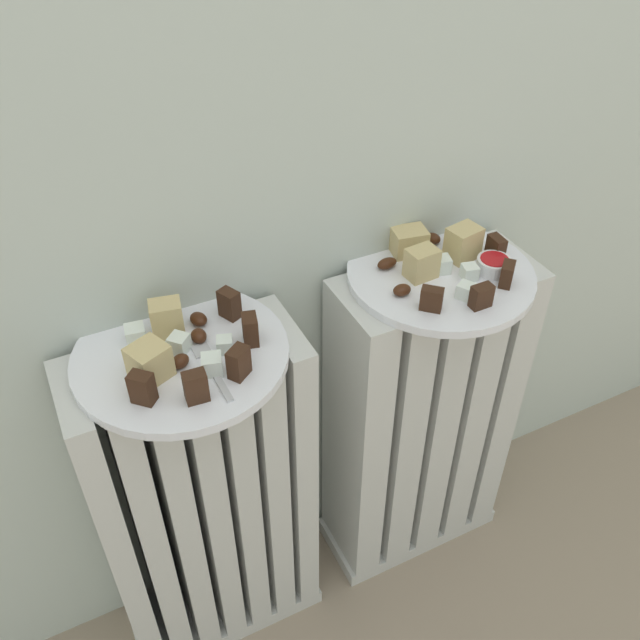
% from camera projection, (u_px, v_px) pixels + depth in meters
% --- Properties ---
extents(radiator_left, '(0.31, 0.14, 0.59)m').
position_uv_depth(radiator_left, '(208.00, 507.00, 1.02)').
color(radiator_left, silver).
rests_on(radiator_left, ground_plane).
extents(radiator_right, '(0.31, 0.14, 0.59)m').
position_uv_depth(radiator_right, '(420.00, 423.00, 1.14)').
color(radiator_right, silver).
rests_on(radiator_right, ground_plane).
extents(plate_left, '(0.26, 0.26, 0.01)m').
position_uv_depth(plate_left, '(181.00, 355.00, 0.82)').
color(plate_left, white).
rests_on(plate_left, radiator_left).
extents(plate_right, '(0.26, 0.26, 0.01)m').
position_uv_depth(plate_right, '(440.00, 274.00, 0.95)').
color(plate_right, white).
rests_on(plate_right, radiator_right).
extents(dark_cake_slice_left_0, '(0.03, 0.03, 0.04)m').
position_uv_depth(dark_cake_slice_left_0, '(142.00, 388.00, 0.74)').
color(dark_cake_slice_left_0, '#382114').
rests_on(dark_cake_slice_left_0, plate_left).
extents(dark_cake_slice_left_1, '(0.03, 0.02, 0.04)m').
position_uv_depth(dark_cake_slice_left_1, '(196.00, 387.00, 0.74)').
color(dark_cake_slice_left_1, '#382114').
rests_on(dark_cake_slice_left_1, plate_left).
extents(dark_cake_slice_left_2, '(0.03, 0.03, 0.04)m').
position_uv_depth(dark_cake_slice_left_2, '(239.00, 362.00, 0.77)').
color(dark_cake_slice_left_2, '#382114').
rests_on(dark_cake_slice_left_2, plate_left).
extents(dark_cake_slice_left_3, '(0.02, 0.03, 0.04)m').
position_uv_depth(dark_cake_slice_left_3, '(250.00, 330.00, 0.82)').
color(dark_cake_slice_left_3, '#382114').
rests_on(dark_cake_slice_left_3, plate_left).
extents(dark_cake_slice_left_4, '(0.03, 0.03, 0.04)m').
position_uv_depth(dark_cake_slice_left_4, '(229.00, 304.00, 0.86)').
color(dark_cake_slice_left_4, '#382114').
rests_on(dark_cake_slice_left_4, plate_left).
extents(marble_cake_slice_left_0, '(0.04, 0.04, 0.05)m').
position_uv_depth(marble_cake_slice_left_0, '(167.00, 318.00, 0.83)').
color(marble_cake_slice_left_0, tan).
rests_on(marble_cake_slice_left_0, plate_left).
extents(marble_cake_slice_left_1, '(0.05, 0.05, 0.04)m').
position_uv_depth(marble_cake_slice_left_1, '(149.00, 362.00, 0.77)').
color(marble_cake_slice_left_1, tan).
rests_on(marble_cake_slice_left_1, plate_left).
extents(turkish_delight_left_0, '(0.03, 0.03, 0.02)m').
position_uv_depth(turkish_delight_left_0, '(212.00, 365.00, 0.78)').
color(turkish_delight_left_0, white).
rests_on(turkish_delight_left_0, plate_left).
extents(turkish_delight_left_1, '(0.03, 0.03, 0.02)m').
position_uv_depth(turkish_delight_left_1, '(136.00, 335.00, 0.82)').
color(turkish_delight_left_1, white).
rests_on(turkish_delight_left_1, plate_left).
extents(turkish_delight_left_2, '(0.02, 0.02, 0.02)m').
position_uv_depth(turkish_delight_left_2, '(225.00, 345.00, 0.81)').
color(turkish_delight_left_2, white).
rests_on(turkish_delight_left_2, plate_left).
extents(turkish_delight_left_3, '(0.03, 0.03, 0.02)m').
position_uv_depth(turkish_delight_left_3, '(179.00, 343.00, 0.81)').
color(turkish_delight_left_3, white).
rests_on(turkish_delight_left_3, plate_left).
extents(medjool_date_left_0, '(0.03, 0.03, 0.01)m').
position_uv_depth(medjool_date_left_0, '(198.00, 319.00, 0.85)').
color(medjool_date_left_0, '#3D1E0F').
rests_on(medjool_date_left_0, plate_left).
extents(medjool_date_left_1, '(0.03, 0.03, 0.02)m').
position_uv_depth(medjool_date_left_1, '(180.00, 361.00, 0.79)').
color(medjool_date_left_1, '#3D1E0F').
rests_on(medjool_date_left_1, plate_left).
extents(medjool_date_left_2, '(0.02, 0.02, 0.02)m').
position_uv_depth(medjool_date_left_2, '(199.00, 336.00, 0.83)').
color(medjool_date_left_2, '#3D1E0F').
rests_on(medjool_date_left_2, plate_left).
extents(medjool_date_left_3, '(0.02, 0.03, 0.02)m').
position_uv_depth(medjool_date_left_3, '(165.00, 306.00, 0.87)').
color(medjool_date_left_3, '#3D1E0F').
rests_on(medjool_date_left_3, plate_left).
extents(dark_cake_slice_right_0, '(0.03, 0.03, 0.03)m').
position_uv_depth(dark_cake_slice_right_0, '(432.00, 299.00, 0.87)').
color(dark_cake_slice_right_0, '#382114').
rests_on(dark_cake_slice_right_0, plate_right).
extents(dark_cake_slice_right_1, '(0.03, 0.02, 0.03)m').
position_uv_depth(dark_cake_slice_right_1, '(481.00, 296.00, 0.87)').
color(dark_cake_slice_right_1, '#382114').
rests_on(dark_cake_slice_right_1, plate_right).
extents(dark_cake_slice_right_2, '(0.03, 0.03, 0.03)m').
position_uv_depth(dark_cake_slice_right_2, '(507.00, 274.00, 0.91)').
color(dark_cake_slice_right_2, '#382114').
rests_on(dark_cake_slice_right_2, plate_right).
extents(dark_cake_slice_right_3, '(0.02, 0.03, 0.03)m').
position_uv_depth(dark_cake_slice_right_3, '(496.00, 247.00, 0.96)').
color(dark_cake_slice_right_3, '#382114').
rests_on(dark_cake_slice_right_3, plate_right).
extents(marble_cake_slice_right_0, '(0.04, 0.03, 0.04)m').
position_uv_depth(marble_cake_slice_right_0, '(422.00, 263.00, 0.92)').
color(marble_cake_slice_right_0, tan).
rests_on(marble_cake_slice_right_0, plate_right).
extents(marble_cake_slice_right_1, '(0.05, 0.04, 0.04)m').
position_uv_depth(marble_cake_slice_right_1, '(409.00, 241.00, 0.97)').
color(marble_cake_slice_right_1, tan).
rests_on(marble_cake_slice_right_1, plate_right).
extents(marble_cake_slice_right_2, '(0.05, 0.04, 0.05)m').
position_uv_depth(marble_cake_slice_right_2, '(463.00, 243.00, 0.96)').
color(marble_cake_slice_right_2, tan).
rests_on(marble_cake_slice_right_2, plate_right).
extents(turkish_delight_right_0, '(0.03, 0.03, 0.02)m').
position_uv_depth(turkish_delight_right_0, '(442.00, 264.00, 0.94)').
color(turkish_delight_right_0, white).
rests_on(turkish_delight_right_0, plate_right).
extents(turkish_delight_right_1, '(0.03, 0.03, 0.02)m').
position_uv_depth(turkish_delight_right_1, '(466.00, 291.00, 0.89)').
color(turkish_delight_right_1, white).
rests_on(turkish_delight_right_1, plate_right).
extents(turkish_delight_right_2, '(0.02, 0.02, 0.02)m').
position_uv_depth(turkish_delight_right_2, '(469.00, 272.00, 0.93)').
color(turkish_delight_right_2, white).
rests_on(turkish_delight_right_2, plate_right).
extents(medjool_date_right_0, '(0.03, 0.02, 0.01)m').
position_uv_depth(medjool_date_right_0, '(402.00, 290.00, 0.90)').
color(medjool_date_right_0, '#3D1E0F').
rests_on(medjool_date_right_0, plate_right).
extents(medjool_date_right_1, '(0.03, 0.02, 0.02)m').
position_uv_depth(medjool_date_right_1, '(387.00, 263.00, 0.95)').
color(medjool_date_right_1, '#3D1E0F').
rests_on(medjool_date_right_1, plate_right).
extents(medjool_date_right_2, '(0.03, 0.03, 0.02)m').
position_uv_depth(medjool_date_right_2, '(433.00, 238.00, 0.99)').
color(medjool_date_right_2, '#3D1E0F').
rests_on(medjool_date_right_2, plate_right).
extents(medjool_date_right_3, '(0.03, 0.03, 0.02)m').
position_uv_depth(medjool_date_right_3, '(462.00, 239.00, 0.99)').
color(medjool_date_right_3, '#3D1E0F').
rests_on(medjool_date_right_3, plate_right).
extents(jam_bowl_right, '(0.05, 0.05, 0.02)m').
position_uv_depth(jam_bowl_right, '(494.00, 264.00, 0.94)').
color(jam_bowl_right, white).
rests_on(jam_bowl_right, plate_right).
extents(fork, '(0.02, 0.11, 0.00)m').
position_uv_depth(fork, '(211.00, 367.00, 0.79)').
color(fork, '#B7B7BC').
rests_on(fork, plate_left).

